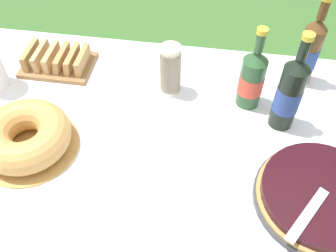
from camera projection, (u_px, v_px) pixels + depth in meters
garden_table at (140, 177)px, 1.16m from camera, size 1.63×1.20×0.69m
tablecloth at (139, 169)px, 1.13m from camera, size 1.64×1.21×0.10m
berry_tart at (321, 197)px, 1.02m from camera, size 0.36×0.36×0.06m
serving_knife at (330, 183)px, 1.00m from camera, size 0.22×0.33×0.01m
bundt_cake at (25, 136)px, 1.13m from camera, size 0.31×0.31×0.10m
cup_stack at (170, 70)px, 1.26m from camera, size 0.07×0.07×0.19m
cider_bottle_green at (252, 78)px, 1.21m from camera, size 0.08×0.08×0.30m
cider_bottle_amber at (309, 51)px, 1.27m from camera, size 0.07×0.07×0.34m
juice_bottle_red at (289, 93)px, 1.13m from camera, size 0.08×0.08×0.35m
bread_board at (57, 61)px, 1.40m from camera, size 0.26×0.18×0.07m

